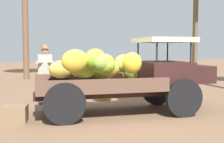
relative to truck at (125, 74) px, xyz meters
name	(u,v)px	position (x,y,z in m)	size (l,w,h in m)	color
ground_plane	(116,113)	(-0.22, 0.06, -0.99)	(60.00, 60.00, 0.00)	brown
truck	(125,74)	(0.00, 0.00, 0.00)	(4.54, 1.99, 1.89)	#351B1B
farmer	(45,70)	(-1.78, 1.83, 0.00)	(0.52, 0.47, 1.74)	#3B414E
wooden_crate	(15,114)	(-2.66, -0.15, -0.80)	(0.52, 0.46, 0.37)	#82684B
loose_banana_bunch	(103,95)	(-0.01, 1.85, -0.80)	(0.62, 0.43, 0.38)	gold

